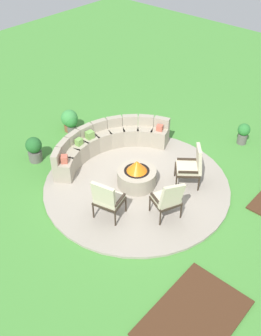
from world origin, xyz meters
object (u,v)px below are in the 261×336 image
potted_plant_3 (70,120)px  lounge_chair_back_left (192,165)px  lounge_chair_front_left (107,198)px  potted_plant_2 (71,123)px  curved_stone_bench (107,143)px  fire_pit (137,175)px  lounge_chair_front_right (168,198)px  potted_plant_0 (243,133)px  potted_plant_1 (34,148)px

potted_plant_3 → lounge_chair_back_left: bearing=-86.4°
lounge_chair_front_left → potted_plant_2: bearing=135.8°
curved_stone_bench → lounge_chair_front_left: 2.45m
fire_pit → lounge_chair_back_left: size_ratio=0.88×
lounge_chair_front_left → fire_pit: bearing=86.8°
lounge_chair_front_right → potted_plant_0: size_ratio=1.69×
lounge_chair_front_right → potted_plant_3: (1.03, 4.33, -0.24)m
fire_pit → lounge_chair_front_left: lounge_chair_front_left is taller
curved_stone_bench → lounge_chair_front_left: (-1.73, -1.71, 0.23)m
potted_plant_2 → potted_plant_3: (0.03, 0.10, 0.05)m
fire_pit → potted_plant_2: (0.59, 3.01, -0.03)m
fire_pit → potted_plant_1: fire_pit is taller
lounge_chair_front_left → potted_plant_1: size_ratio=1.50×
fire_pit → lounge_chair_back_left: lounge_chair_back_left is taller
potted_plant_0 → potted_plant_3: (-2.73, 4.12, 0.01)m
curved_stone_bench → lounge_chair_back_left: bearing=-80.2°
curved_stone_bench → potted_plant_1: bearing=139.3°
curved_stone_bench → lounge_chair_back_left: (0.42, -2.41, 0.23)m
lounge_chair_front_left → potted_plant_1: 2.97m
lounge_chair_back_left → potted_plant_3: (-0.25, 4.06, -0.25)m
lounge_chair_front_right → potted_plant_3: bearing=100.1°
curved_stone_bench → lounge_chair_front_left: size_ratio=3.13×
lounge_chair_front_left → potted_plant_3: lounge_chair_front_left is taller
lounge_chair_front_right → lounge_chair_back_left: size_ratio=0.97×
potted_plant_1 → curved_stone_bench: bearing=-40.7°
fire_pit → lounge_chair_back_left: bearing=-47.3°
potted_plant_3 → potted_plant_2: bearing=-109.1°
lounge_chair_front_left → lounge_chair_front_right: bearing=27.2°
lounge_chair_front_right → lounge_chair_front_left: bearing=155.1°
potted_plant_0 → potted_plant_3: size_ratio=0.94×
curved_stone_bench → lounge_chair_front_right: (-0.87, -2.68, 0.22)m
fire_pit → potted_plant_2: 3.07m
fire_pit → potted_plant_3: size_ratio=1.45×
potted_plant_3 → curved_stone_bench: bearing=-95.6°
lounge_chair_back_left → fire_pit: bearing=93.7°
curved_stone_bench → potted_plant_3: (0.16, 1.65, -0.02)m
curved_stone_bench → potted_plant_3: curved_stone_bench is taller
potted_plant_1 → potted_plant_2: size_ratio=1.27×
potted_plant_0 → fire_pit: bearing=163.2°
lounge_chair_front_left → potted_plant_1: bearing=159.7°
potted_plant_0 → potted_plant_2: 4.88m
potted_plant_0 → potted_plant_1: 5.70m
potted_plant_3 → potted_plant_0: bearing=-56.5°
lounge_chair_front_right → potted_plant_1: (-0.56, 3.91, -0.22)m
fire_pit → potted_plant_0: (3.36, -1.02, 0.02)m
fire_pit → potted_plant_3: bearing=78.6°
curved_stone_bench → potted_plant_3: 1.66m
potted_plant_2 → potted_plant_3: 0.12m
potted_plant_2 → lounge_chair_front_right: bearing=-103.3°
lounge_chair_back_left → potted_plant_3: 4.08m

